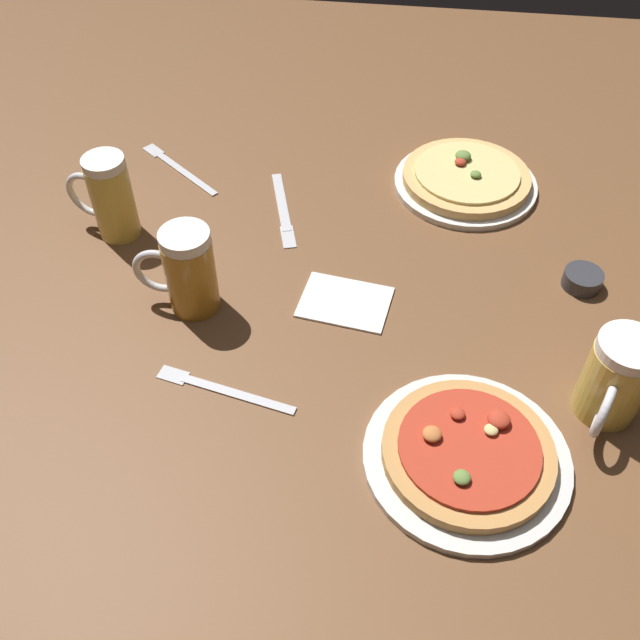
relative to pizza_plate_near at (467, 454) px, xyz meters
The scene contains 11 objects.
ground_plane 0.31m from the pizza_plate_near, 136.96° to the left, with size 2.40×2.40×0.03m, color brown.
pizza_plate_near is the anchor object (origin of this frame).
pizza_plate_far 0.62m from the pizza_plate_near, 90.01° to the left, with size 0.27×0.27×0.05m.
beer_mug_dark 0.50m from the pizza_plate_near, 151.46° to the left, with size 0.13×0.08×0.15m.
beer_mug_amber 0.74m from the pizza_plate_near, 147.23° to the left, with size 0.13×0.07×0.16m.
beer_mug_pale 0.23m from the pizza_plate_near, 30.21° to the left, with size 0.09×0.14×0.14m.
ramekin_butter 0.41m from the pizza_plate_near, 62.54° to the left, with size 0.06×0.06×0.03m, color #333338.
napkin_folded 0.34m from the pizza_plate_near, 125.38° to the left, with size 0.14×0.11×0.01m, color white.
fork_left 0.83m from the pizza_plate_near, 133.21° to the left, with size 0.19×0.16×0.01m.
knife_right 0.60m from the pizza_plate_near, 123.95° to the left, with size 0.08×0.22×0.01m.
fork_spare 0.36m from the pizza_plate_near, 168.48° to the left, with size 0.22×0.07×0.01m.
Camera 1 is at (0.10, -0.76, 0.84)m, focal length 40.44 mm.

